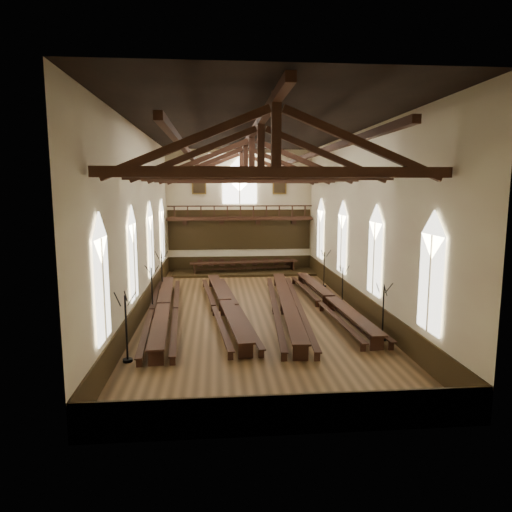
{
  "coord_description": "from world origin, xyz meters",
  "views": [
    {
      "loc": [
        -1.93,
        -24.82,
        6.9
      ],
      "look_at": [
        0.36,
        1.5,
        2.94
      ],
      "focal_mm": 32.0,
      "sensor_mm": 36.0,
      "label": 1
    }
  ],
  "objects_px": {
    "refectory_row_b": "(225,303)",
    "refectory_row_c": "(287,303)",
    "dais": "(244,273)",
    "candelabrum_right_near": "(383,323)",
    "refectory_row_a": "(163,307)",
    "refectory_row_d": "(330,299)",
    "candelabrum_right_mid": "(342,292)",
    "high_table": "(244,263)",
    "candelabrum_left_near": "(127,341)",
    "candelabrum_left_mid": "(152,298)",
    "candelabrum_right_far": "(324,276)",
    "candelabrum_left_far": "(162,280)"
  },
  "relations": [
    {
      "from": "dais",
      "to": "candelabrum_left_mid",
      "type": "distance_m",
      "value": 12.52
    },
    {
      "from": "refectory_row_d",
      "to": "candelabrum_right_far",
      "type": "height_order",
      "value": "candelabrum_right_far"
    },
    {
      "from": "refectory_row_d",
      "to": "high_table",
      "type": "distance_m",
      "value": 11.94
    },
    {
      "from": "refectory_row_c",
      "to": "candelabrum_left_mid",
      "type": "distance_m",
      "value": 7.51
    },
    {
      "from": "dais",
      "to": "high_table",
      "type": "relative_size",
      "value": 1.3
    },
    {
      "from": "refectory_row_b",
      "to": "candelabrum_left_near",
      "type": "bearing_deg",
      "value": -120.43
    },
    {
      "from": "dais",
      "to": "candelabrum_right_near",
      "type": "distance_m",
      "value": 17.58
    },
    {
      "from": "candelabrum_left_mid",
      "to": "candelabrum_right_near",
      "type": "distance_m",
      "value": 12.47
    },
    {
      "from": "candelabrum_right_mid",
      "to": "high_table",
      "type": "bearing_deg",
      "value": 117.72
    },
    {
      "from": "refectory_row_c",
      "to": "candelabrum_right_near",
      "type": "xyz_separation_m",
      "value": [
        3.63,
        -4.92,
        0.22
      ]
    },
    {
      "from": "refectory_row_a",
      "to": "candelabrum_left_far",
      "type": "bearing_deg",
      "value": 97.06
    },
    {
      "from": "dais",
      "to": "refectory_row_b",
      "type": "bearing_deg",
      "value": -98.84
    },
    {
      "from": "refectory_row_c",
      "to": "candelabrum_left_far",
      "type": "height_order",
      "value": "candelabrum_left_far"
    },
    {
      "from": "candelabrum_right_mid",
      "to": "refectory_row_d",
      "type": "bearing_deg",
      "value": -132.81
    },
    {
      "from": "refectory_row_c",
      "to": "high_table",
      "type": "xyz_separation_m",
      "value": [
        -1.65,
        11.83,
        0.29
      ]
    },
    {
      "from": "refectory_row_b",
      "to": "refectory_row_d",
      "type": "distance_m",
      "value": 6.06
    },
    {
      "from": "refectory_row_a",
      "to": "high_table",
      "type": "relative_size",
      "value": 1.68
    },
    {
      "from": "high_table",
      "to": "candelabrum_left_near",
      "type": "relative_size",
      "value": 3.04
    },
    {
      "from": "candelabrum_right_near",
      "to": "high_table",
      "type": "bearing_deg",
      "value": 107.49
    },
    {
      "from": "refectory_row_c",
      "to": "dais",
      "type": "bearing_deg",
      "value": 97.92
    },
    {
      "from": "refectory_row_a",
      "to": "candelabrum_right_mid",
      "type": "distance_m",
      "value": 10.58
    },
    {
      "from": "refectory_row_c",
      "to": "candelabrum_left_mid",
      "type": "relative_size",
      "value": 5.62
    },
    {
      "from": "refectory_row_a",
      "to": "refectory_row_c",
      "type": "xyz_separation_m",
      "value": [
        6.77,
        0.18,
        0.02
      ]
    },
    {
      "from": "high_table",
      "to": "refectory_row_c",
      "type": "bearing_deg",
      "value": -82.08
    },
    {
      "from": "refectory_row_a",
      "to": "refectory_row_d",
      "type": "relative_size",
      "value": 1.01
    },
    {
      "from": "refectory_row_a",
      "to": "refectory_row_d",
      "type": "height_order",
      "value": "refectory_row_a"
    },
    {
      "from": "candelabrum_left_near",
      "to": "candelabrum_right_near",
      "type": "relative_size",
      "value": 1.09
    },
    {
      "from": "refectory_row_d",
      "to": "candelabrum_left_mid",
      "type": "height_order",
      "value": "candelabrum_left_mid"
    },
    {
      "from": "refectory_row_d",
      "to": "candelabrum_left_near",
      "type": "xyz_separation_m",
      "value": [
        -10.07,
        -7.26,
        0.32
      ]
    },
    {
      "from": "high_table",
      "to": "candelabrum_right_mid",
      "type": "height_order",
      "value": "candelabrum_right_mid"
    },
    {
      "from": "refectory_row_b",
      "to": "high_table",
      "type": "distance_m",
      "value": 11.71
    },
    {
      "from": "refectory_row_c",
      "to": "candelabrum_right_near",
      "type": "distance_m",
      "value": 6.12
    },
    {
      "from": "candelabrum_left_far",
      "to": "candelabrum_right_mid",
      "type": "distance_m",
      "value": 11.7
    },
    {
      "from": "refectory_row_a",
      "to": "candelabrum_left_near",
      "type": "height_order",
      "value": "candelabrum_left_near"
    },
    {
      "from": "refectory_row_b",
      "to": "candelabrum_left_mid",
      "type": "relative_size",
      "value": 5.5
    },
    {
      "from": "refectory_row_a",
      "to": "refectory_row_d",
      "type": "distance_m",
      "value": 9.41
    },
    {
      "from": "refectory_row_c",
      "to": "candelabrum_right_mid",
      "type": "relative_size",
      "value": 6.45
    },
    {
      "from": "candelabrum_right_near",
      "to": "refectory_row_c",
      "type": "bearing_deg",
      "value": 126.46
    },
    {
      "from": "dais",
      "to": "high_table",
      "type": "distance_m",
      "value": 0.78
    },
    {
      "from": "dais",
      "to": "candelabrum_right_far",
      "type": "distance_m",
      "value": 7.53
    },
    {
      "from": "candelabrum_right_far",
      "to": "refectory_row_d",
      "type": "bearing_deg",
      "value": -100.04
    },
    {
      "from": "candelabrum_left_far",
      "to": "refectory_row_a",
      "type": "bearing_deg",
      "value": -82.94
    },
    {
      "from": "candelabrum_right_near",
      "to": "dais",
      "type": "bearing_deg",
      "value": 107.49
    },
    {
      "from": "refectory_row_a",
      "to": "candelabrum_left_mid",
      "type": "bearing_deg",
      "value": 126.46
    },
    {
      "from": "dais",
      "to": "candelabrum_left_far",
      "type": "xyz_separation_m",
      "value": [
        -5.82,
        -6.35,
        0.76
      ]
    },
    {
      "from": "candelabrum_left_far",
      "to": "candelabrum_right_far",
      "type": "relative_size",
      "value": 1.07
    },
    {
      "from": "candelabrum_left_near",
      "to": "candelabrum_right_near",
      "type": "bearing_deg",
      "value": 8.53
    },
    {
      "from": "refectory_row_b",
      "to": "refectory_row_c",
      "type": "bearing_deg",
      "value": -4.42
    },
    {
      "from": "dais",
      "to": "refectory_row_a",
      "type": "bearing_deg",
      "value": -113.09
    },
    {
      "from": "refectory_row_b",
      "to": "candelabrum_right_near",
      "type": "height_order",
      "value": "candelabrum_right_near"
    }
  ]
}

